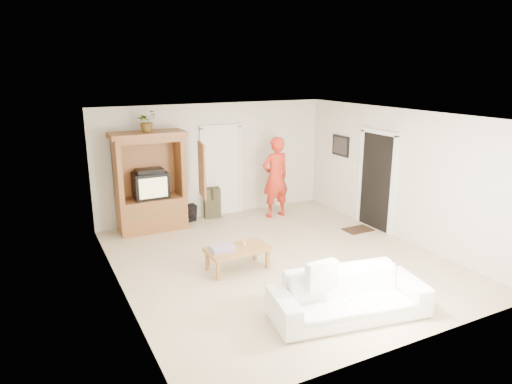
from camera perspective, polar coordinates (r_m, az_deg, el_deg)
floor at (r=8.34m, az=2.86°, el=-8.49°), size 6.00×6.00×0.00m
ceiling at (r=7.68m, az=3.12°, el=9.58°), size 6.00×6.00×0.00m
wall_back at (r=10.55m, az=-5.19°, el=3.95°), size 5.50×0.00×5.50m
wall_front at (r=5.65m, az=18.45°, el=-6.91°), size 5.50×0.00×5.50m
wall_left at (r=7.00m, az=-16.93°, el=-2.50°), size 0.00×6.00×6.00m
wall_right at (r=9.55m, az=17.45°, el=2.11°), size 0.00×6.00×6.00m
armoire at (r=9.85m, az=-12.92°, el=0.47°), size 1.82×1.14×2.10m
door_back at (r=10.63m, az=-4.34°, el=2.51°), size 0.85×0.05×2.04m
doorway_right at (r=10.02m, az=14.84°, el=1.25°), size 0.05×0.90×2.04m
framed_picture at (r=10.89m, az=10.53°, el=5.71°), size 0.03×0.60×0.48m
doormat at (r=10.04m, az=12.63°, el=-4.61°), size 0.60×0.40×0.02m
plant at (r=9.56m, az=-13.51°, el=8.62°), size 0.52×0.50×0.44m
man at (r=10.46m, az=2.44°, el=1.85°), size 0.71×0.49×1.87m
sofa at (r=6.59m, az=11.50°, el=-12.52°), size 2.29×1.22×0.64m
coffee_table at (r=7.85m, az=-2.33°, el=-7.32°), size 1.09×0.62×0.40m
towel at (r=7.71m, az=-4.18°, el=-7.03°), size 0.40×0.31×0.08m
candle at (r=7.91m, az=-1.52°, el=-6.34°), size 0.08×0.08×0.10m
backpack_black at (r=10.38m, az=-8.37°, el=-2.68°), size 0.33×0.23×0.38m
backpack_olive at (r=10.58m, az=-5.55°, el=-1.32°), size 0.40×0.32×0.70m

